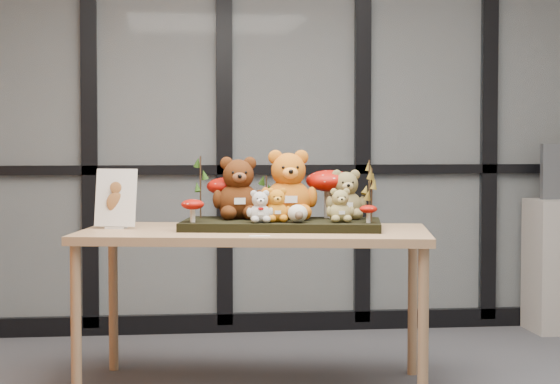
{
  "coord_description": "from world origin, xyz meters",
  "views": [
    {
      "loc": [
        -0.89,
        -4.01,
        1.25
      ],
      "look_at": [
        -0.28,
        0.91,
        0.99
      ],
      "focal_mm": 65.0,
      "sensor_mm": 36.0,
      "label": 1
    }
  ],
  "objects": [
    {
      "name": "plush_cream_hedgehog",
      "position": [
        -0.2,
        0.84,
        0.89
      ],
      "size": [
        0.09,
        0.08,
        0.1
      ],
      "primitive_type": null,
      "rotation": [
        0.0,
        0.0,
        -0.19
      ],
      "color": "silver",
      "rests_on": "diorama_tray"
    },
    {
      "name": "mushroom_front_right",
      "position": [
        0.13,
        0.78,
        0.89
      ],
      "size": [
        0.09,
        0.09,
        0.1
      ],
      "primitive_type": null,
      "color": "#920C04",
      "rests_on": "diorama_tray"
    },
    {
      "name": "bear_brown_medium",
      "position": [
        -0.47,
        1.11,
        1.01
      ],
      "size": [
        0.31,
        0.29,
        0.35
      ],
      "primitive_type": null,
      "rotation": [
        0.0,
        0.0,
        -0.19
      ],
      "color": "#48200B",
      "rests_on": "diorama_tray"
    },
    {
      "name": "sprig_green_mid_left",
      "position": [
        -0.49,
        1.22,
        0.97
      ],
      "size": [
        0.05,
        0.05,
        0.26
      ],
      "primitive_type": null,
      "color": "#0F370C",
      "rests_on": "diorama_tray"
    },
    {
      "name": "mushroom_back_right",
      "position": [
        -0.0,
        1.11,
        0.98
      ],
      "size": [
        0.24,
        0.24,
        0.27
      ],
      "primitive_type": null,
      "color": "#920C04",
      "rests_on": "diorama_tray"
    },
    {
      "name": "bear_tan_back",
      "position": [
        0.07,
        1.03,
        0.98
      ],
      "size": [
        0.24,
        0.23,
        0.27
      ],
      "primitive_type": null,
      "rotation": [
        0.0,
        0.0,
        -0.19
      ],
      "color": "olive",
      "rests_on": "diorama_tray"
    },
    {
      "name": "sprig_dry_far_right",
      "position": [
        0.19,
        1.01,
        0.99
      ],
      "size": [
        0.05,
        0.05,
        0.3
      ],
      "primitive_type": null,
      "color": "brown",
      "rests_on": "diorama_tray"
    },
    {
      "name": "room_shell",
      "position": [
        0.0,
        0.0,
        1.68
      ],
      "size": [
        5.0,
        5.0,
        5.0
      ],
      "color": "#ABA8A1",
      "rests_on": "floor"
    },
    {
      "name": "bear_white_bow",
      "position": [
        -0.39,
        0.87,
        0.93
      ],
      "size": [
        0.15,
        0.14,
        0.17
      ],
      "primitive_type": null,
      "rotation": [
        0.0,
        0.0,
        -0.19
      ],
      "color": "beige",
      "rests_on": "diorama_tray"
    },
    {
      "name": "bear_beige_small",
      "position": [
        0.0,
        0.84,
        0.93
      ],
      "size": [
        0.16,
        0.15,
        0.18
      ],
      "primitive_type": null,
      "rotation": [
        0.0,
        0.0,
        -0.19
      ],
      "color": "#97884E",
      "rests_on": "diorama_tray"
    },
    {
      "name": "glass_partition",
      "position": [
        -0.0,
        2.47,
        1.42
      ],
      "size": [
        4.9,
        0.06,
        2.78
      ],
      "color": "#2D383F",
      "rests_on": "floor"
    },
    {
      "name": "sprig_green_far_left",
      "position": [
        -0.66,
        1.2,
        1.0
      ],
      "size": [
        0.05,
        0.05,
        0.32
      ],
      "primitive_type": null,
      "color": "#0F370C",
      "rests_on": "diorama_tray"
    },
    {
      "name": "label_card",
      "position": [
        -0.41,
        0.61,
        0.8
      ],
      "size": [
        0.1,
        0.03,
        0.0
      ],
      "primitive_type": "cube",
      "color": "white",
      "rests_on": "display_table"
    },
    {
      "name": "bear_small_yellow",
      "position": [
        -0.3,
        0.89,
        0.93
      ],
      "size": [
        0.16,
        0.15,
        0.18
      ],
      "primitive_type": null,
      "rotation": [
        0.0,
        0.0,
        -0.19
      ],
      "color": "orange",
      "rests_on": "diorama_tray"
    },
    {
      "name": "bear_pooh_yellow",
      "position": [
        -0.22,
        1.06,
        1.03
      ],
      "size": [
        0.34,
        0.32,
        0.39
      ],
      "primitive_type": null,
      "rotation": [
        0.0,
        0.0,
        -0.19
      ],
      "color": "#C76314",
      "rests_on": "diorama_tray"
    },
    {
      "name": "diorama_tray",
      "position": [
        -0.26,
        0.99,
        0.82
      ],
      "size": [
        1.05,
        0.66,
        0.04
      ],
      "primitive_type": "cube",
      "rotation": [
        0.0,
        0.0,
        -0.19
      ],
      "color": "black",
      "rests_on": "display_table"
    },
    {
      "name": "mushroom_front_left",
      "position": [
        -0.71,
        0.92,
        0.9
      ],
      "size": [
        0.11,
        0.11,
        0.12
      ],
      "primitive_type": null,
      "color": "#920C04",
      "rests_on": "diorama_tray"
    },
    {
      "name": "mushroom_back_left",
      "position": [
        -0.52,
        1.22,
        0.96
      ],
      "size": [
        0.21,
        0.21,
        0.23
      ],
      "primitive_type": null,
      "color": "#920C04",
      "rests_on": "diorama_tray"
    },
    {
      "name": "sprig_dry_mid_right",
      "position": [
        0.17,
        0.89,
        0.97
      ],
      "size": [
        0.05,
        0.05,
        0.26
      ],
      "primitive_type": null,
      "color": "brown",
      "rests_on": "diorama_tray"
    },
    {
      "name": "sign_holder",
      "position": [
        -1.09,
        1.1,
        0.94
      ],
      "size": [
        0.22,
        0.12,
        0.3
      ],
      "rotation": [
        0.0,
        0.0,
        -0.29
      ],
      "color": "silver",
      "rests_on": "display_table"
    },
    {
      "name": "display_table",
      "position": [
        -0.4,
        0.95,
        0.73
      ],
      "size": [
        1.83,
        1.16,
        0.8
      ],
      "rotation": [
        0.0,
        0.0,
        -0.19
      ],
      "color": "#A58059",
      "rests_on": "floor"
    },
    {
      "name": "sprig_green_centre",
      "position": [
        -0.32,
        1.2,
        0.95
      ],
      "size": [
        0.05,
        0.05,
        0.22
      ],
      "primitive_type": null,
      "color": "#0F370C",
      "rests_on": "diorama_tray"
    }
  ]
}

